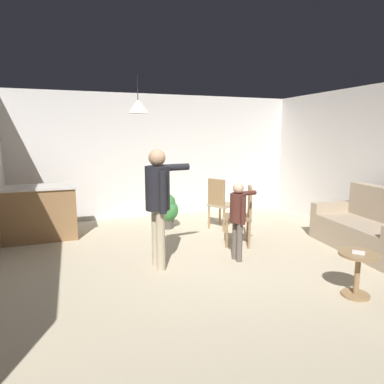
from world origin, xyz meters
The scene contains 12 objects.
ground centered at (0.00, 0.00, 0.00)m, with size 7.68×7.68×0.00m, color beige.
wall_back centered at (0.00, 3.20, 1.35)m, with size 6.40×0.10×2.70m, color silver.
couch_floral centered at (2.53, -0.32, 0.33)m, with size 1.02×1.87×1.00m.
kitchen_counter centered at (-2.45, 2.08, 0.48)m, with size 1.26×0.66×0.95m.
side_table_by_couch centered at (1.11, -1.47, 0.33)m, with size 0.44×0.44×0.52m.
person_adult centered at (-0.81, 0.10, 1.02)m, with size 0.79×0.55×1.65m.
person_child centered at (0.35, 0.00, 0.72)m, with size 0.59×0.37×1.16m.
dining_chair_by_counter centered at (0.78, 1.60, 0.55)m, with size 0.57×0.57×1.00m.
dining_chair_near_wall centered at (0.74, 0.60, 0.55)m, with size 0.56×0.56×1.00m.
potted_plant_corner centered at (-0.17, 2.02, 0.38)m, with size 0.44×0.44×0.68m.
spare_remote_on_table centered at (1.08, -1.50, 0.54)m, with size 0.04×0.13×0.04m, color white.
ceiling_light_pendant centered at (-0.89, 0.93, 2.25)m, with size 0.32×0.32×0.55m.
Camera 1 is at (-1.88, -4.27, 1.85)m, focal length 31.64 mm.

